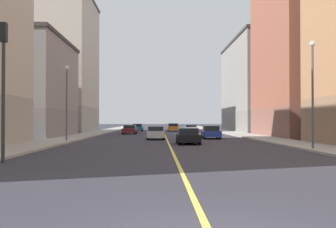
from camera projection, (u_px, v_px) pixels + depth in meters
name	position (u px, v px, depth m)	size (l,w,h in m)	color
sidewalk_left	(238.00, 134.00, 56.18)	(3.31, 168.00, 0.15)	#9E9B93
sidewalk_right	(90.00, 134.00, 55.70)	(3.31, 168.00, 0.15)	#9E9B93
lane_center_stripe	(165.00, 134.00, 55.94)	(0.16, 154.00, 0.01)	#E5D14C
building_left_mid	(309.00, 33.00, 48.05)	(10.35, 16.87, 24.30)	brown
building_left_far	(262.00, 86.00, 70.14)	(10.35, 24.20, 15.49)	slate
building_right_midblock	(21.00, 88.00, 47.70)	(10.35, 16.49, 11.42)	slate
building_right_distant	(61.00, 64.00, 66.94)	(10.35, 17.65, 22.01)	#9D9688
traffic_light_right_near	(3.00, 73.00, 18.96)	(0.40, 0.32, 6.45)	#2D2D2D
street_lamp_left_near	(313.00, 83.00, 26.38)	(0.36, 0.36, 6.87)	#4C4C51
street_lamp_right_near	(67.00, 95.00, 36.58)	(0.36, 0.36, 6.64)	#4C4C51
car_silver	(156.00, 133.00, 41.72)	(1.78, 4.03, 1.33)	silver
car_orange	(173.00, 127.00, 72.50)	(2.04, 4.58, 1.38)	orange
car_maroon	(130.00, 129.00, 58.51)	(2.00, 4.54, 1.26)	maroon
car_black	(188.00, 136.00, 33.84)	(1.84, 4.18, 1.30)	black
car_blue	(211.00, 132.00, 43.37)	(1.87, 4.09, 1.37)	#23389E
car_teal	(138.00, 128.00, 73.47)	(1.92, 4.54, 1.30)	#196670
car_white	(191.00, 129.00, 65.18)	(2.04, 4.43, 1.24)	white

